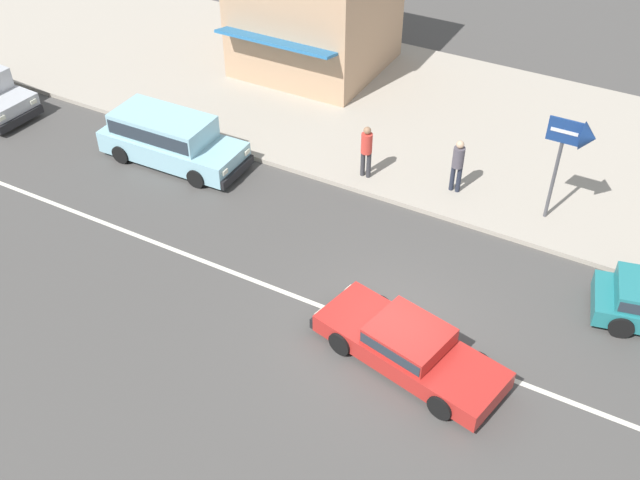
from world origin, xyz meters
The scene contains 9 objects.
ground_plane centered at (0.00, 0.00, 0.00)m, with size 160.00×160.00×0.00m, color #4C4947.
lane_centre_stripe centered at (0.00, 0.00, 0.00)m, with size 50.40×0.14×0.01m, color silver.
kerb_strip centered at (0.00, 9.79, 0.07)m, with size 68.00×10.00×0.15m, color #ADA393.
minivan_pale_blue_1 centered at (-9.33, 3.58, 0.85)m, with size 4.79×1.95×1.56m.
sedan_red_4 centered at (0.69, -0.65, 0.53)m, with size 4.85×2.57×1.06m.
arrow_signboard centered at (2.48, 6.14, 2.83)m, with size 1.26×0.76×3.21m.
pedestrian_near_clock centered at (-0.74, 6.13, 1.16)m, with size 0.34×0.34×1.72m.
pedestrian_mid_kerb centered at (-3.40, 5.54, 1.16)m, with size 0.34×0.34×1.72m.
shopfront_corner_warung centered at (-8.40, 11.40, 2.68)m, with size 5.08×5.77×5.05m.
Camera 1 is at (4.50, -11.82, 13.20)m, focal length 42.00 mm.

